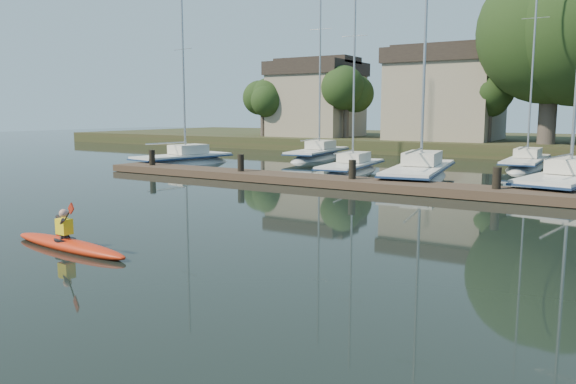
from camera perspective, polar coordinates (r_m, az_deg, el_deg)
The scene contains 10 objects.
ground at distance 11.37m, azimuth -10.38°, elevation -8.72°, with size 160.00×160.00×0.00m, color black.
kayak at distance 14.52m, azimuth -21.45°, elevation -4.79°, with size 4.24×1.02×1.35m.
dock at distance 23.43m, azimuth 13.18°, elevation 0.43°, with size 34.00×2.00×1.80m.
sailboat_0 at distance 35.34m, azimuth -10.60°, elevation 2.41°, with size 3.48×7.98×12.25m.
sailboat_1 at distance 30.38m, azimuth 6.43°, elevation 1.63°, with size 2.67×7.76×12.43m.
sailboat_2 at distance 27.95m, azimuth 13.20°, elevation 0.82°, with size 3.72×10.13×16.39m.
sailboat_3 at distance 26.26m, azimuth 26.49°, elevation -0.32°, with size 3.90×9.22×14.42m.
sailboat_5 at distance 39.66m, azimuth 3.06°, elevation 3.17°, with size 3.38×9.42×15.26m.
sailboat_6 at distance 36.02m, azimuth 23.00°, elevation 2.05°, with size 2.13×9.28×14.70m.
shore at distance 48.66m, azimuth 25.19°, elevation 7.37°, with size 90.00×25.25×12.75m.
Camera 1 is at (7.35, -8.03, 3.29)m, focal length 35.00 mm.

